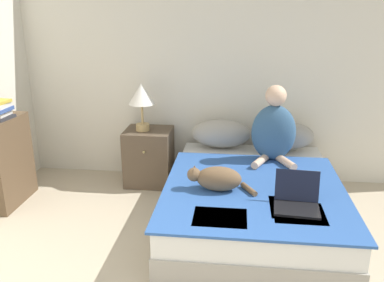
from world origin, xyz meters
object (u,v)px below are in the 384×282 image
object	(u,v)px
bed	(252,201)
person_sitting	(274,130)
nightstand	(149,157)
bookshelf	(7,162)
laptop_open	(297,201)
cat_tabby	(217,178)
pillow_near	(221,133)
table_lamp	(142,97)
pillow_far	(284,136)

from	to	relation	value
bed	person_sitting	world-z (taller)	person_sitting
nightstand	bookshelf	bearing A→B (deg)	-153.61
laptop_open	cat_tabby	bearing A→B (deg)	163.64
person_sitting	bookshelf	distance (m)	2.57
cat_tabby	laptop_open	size ratio (longest dim) A/B	1.64
laptop_open	nightstand	xyz separation A→B (m)	(-1.39, 1.25, -0.18)
bookshelf	pillow_near	bearing A→B (deg)	18.38
bed	table_lamp	bearing A→B (deg)	147.04
pillow_far	person_sitting	distance (m)	0.38
bed	pillow_far	distance (m)	0.94
person_sitting	bed	bearing A→B (deg)	-111.13
laptop_open	nightstand	size ratio (longest dim) A/B	0.58
cat_tabby	table_lamp	xyz separation A→B (m)	(-0.84, 1.00, 0.44)
pillow_far	table_lamp	xyz separation A→B (m)	(-1.46, -0.07, 0.39)
person_sitting	table_lamp	xyz separation A→B (m)	(-1.33, 0.25, 0.23)
pillow_far	table_lamp	world-z (taller)	table_lamp
pillow_near	table_lamp	distance (m)	0.91
nightstand	table_lamp	bearing A→B (deg)	-158.55
bed	pillow_near	xyz separation A→B (m)	(-0.32, 0.81, 0.36)
pillow_far	cat_tabby	size ratio (longest dim) A/B	1.09
laptop_open	table_lamp	world-z (taller)	table_lamp
cat_tabby	table_lamp	world-z (taller)	table_lamp
person_sitting	nightstand	world-z (taller)	person_sitting
pillow_near	pillow_far	world-z (taller)	same
bed	bookshelf	distance (m)	2.35
pillow_far	nightstand	xyz separation A→B (m)	(-1.41, -0.05, -0.27)
pillow_near	laptop_open	size ratio (longest dim) A/B	1.78
bed	laptop_open	size ratio (longest dim) A/B	5.64
person_sitting	laptop_open	world-z (taller)	person_sitting
bookshelf	pillow_far	bearing A→B (deg)	14.13
cat_tabby	table_lamp	distance (m)	1.37
bed	cat_tabby	distance (m)	0.51
pillow_near	pillow_far	xyz separation A→B (m)	(0.65, 0.00, 0.00)
pillow_near	nightstand	world-z (taller)	pillow_near
pillow_far	nightstand	size ratio (longest dim) A/B	1.03
bed	pillow_near	bearing A→B (deg)	111.78
pillow_far	person_sitting	xyz separation A→B (m)	(-0.13, -0.32, 0.15)
bed	table_lamp	world-z (taller)	table_lamp
pillow_far	laptop_open	size ratio (longest dim) A/B	1.78
person_sitting	pillow_far	bearing A→B (deg)	67.30
cat_tabby	nightstand	distance (m)	1.31
person_sitting	laptop_open	xyz separation A→B (m)	(0.11, -0.98, -0.25)
bookshelf	cat_tabby	bearing A→B (deg)	-11.03
cat_tabby	table_lamp	bearing A→B (deg)	-49.19
bed	bookshelf	xyz separation A→B (m)	(-2.34, 0.14, 0.22)
bed	person_sitting	bearing A→B (deg)	68.87
person_sitting	bookshelf	xyz separation A→B (m)	(-2.53, -0.35, -0.30)
person_sitting	table_lamp	world-z (taller)	person_sitting
cat_tabby	laptop_open	xyz separation A→B (m)	(0.60, -0.23, -0.05)
pillow_far	laptop_open	world-z (taller)	pillow_far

